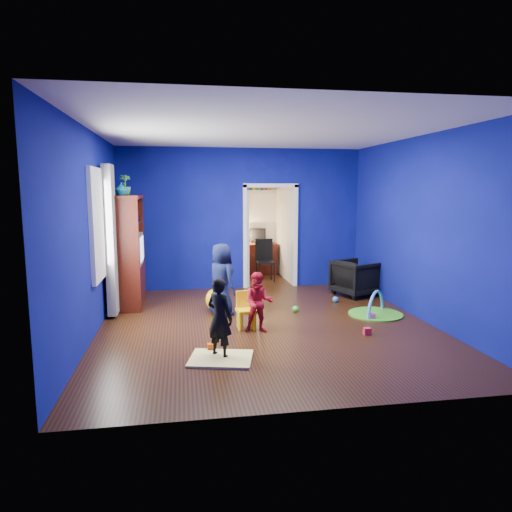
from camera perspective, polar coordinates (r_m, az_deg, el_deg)
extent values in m
cube|color=black|center=(7.06, 1.28, -8.64)|extent=(5.00, 5.50, 0.01)
cube|color=white|center=(6.81, 1.37, 15.41)|extent=(5.00, 5.50, 0.01)
cube|color=#091065|center=(9.49, -1.76, 4.64)|extent=(5.00, 0.02, 2.90)
cube|color=#091065|center=(4.13, 8.41, -0.28)|extent=(5.00, 0.02, 2.90)
cube|color=#091065|center=(6.78, -19.94, 2.66)|extent=(0.02, 5.50, 2.90)
cube|color=#091065|center=(7.65, 20.09, 3.24)|extent=(0.02, 5.50, 2.90)
imported|color=black|center=(9.13, 12.38, -2.68)|extent=(0.99, 0.98, 0.70)
imported|color=black|center=(5.66, -4.55, -7.71)|extent=(0.43, 0.43, 1.00)
imported|color=#10133C|center=(7.50, -4.34, -2.95)|extent=(0.62, 0.69, 1.19)
imported|color=#AE121A|center=(6.63, 0.32, -5.81)|extent=(0.48, 0.40, 0.88)
imported|color=#0C5E67|center=(7.98, -16.49, 8.05)|extent=(0.22, 0.22, 0.22)
imported|color=green|center=(8.50, -16.08, 8.55)|extent=(0.25, 0.25, 0.36)
cube|color=#3A0E09|center=(8.35, -15.94, 0.57)|extent=(0.58, 1.14, 1.96)
cube|color=silver|center=(8.34, -15.67, 0.85)|extent=(0.46, 0.70, 0.54)
cube|color=#F2E07A|center=(5.72, -4.41, -12.66)|extent=(0.87, 0.76, 0.03)
sphere|color=yellow|center=(7.83, -4.83, -5.43)|extent=(0.41, 0.41, 0.41)
cube|color=yellow|center=(6.84, -1.21, -7.02)|extent=(0.31, 0.31, 0.50)
cylinder|color=green|center=(7.88, 14.71, -7.03)|extent=(0.89, 0.89, 0.02)
torus|color=#3F8CD8|center=(7.87, 14.71, -6.97)|extent=(0.56, 0.63, 0.79)
cube|color=white|center=(7.11, -19.36, 3.74)|extent=(0.03, 0.95, 1.55)
cube|color=slate|center=(7.66, -17.70, 1.86)|extent=(0.14, 0.42, 2.40)
cube|color=white|center=(9.62, 1.79, 2.30)|extent=(1.16, 0.10, 2.10)
cube|color=#3D140A|center=(11.18, 0.28, -0.34)|extent=(0.88, 0.44, 0.75)
cube|color=black|center=(11.23, 0.18, 2.66)|extent=(0.40, 0.05, 0.32)
sphere|color=#FFD88C|center=(11.13, -1.19, 2.50)|extent=(0.14, 0.14, 0.14)
cube|color=black|center=(10.23, 1.18, -0.67)|extent=(0.40, 0.40, 0.92)
cube|color=white|center=(11.16, 0.19, 8.13)|extent=(0.88, 0.24, 0.04)
cube|color=red|center=(6.80, 13.72, -9.13)|extent=(0.10, 0.08, 0.10)
sphere|color=#2985E9|center=(8.56, 9.89, -5.34)|extent=(0.11, 0.11, 0.11)
cube|color=#E14F0B|center=(6.00, -5.61, -11.29)|extent=(0.10, 0.08, 0.10)
sphere|color=green|center=(7.80, 4.93, -6.59)|extent=(0.11, 0.11, 0.11)
cube|color=#D34FD0|center=(7.56, 14.23, -7.36)|extent=(0.10, 0.08, 0.10)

